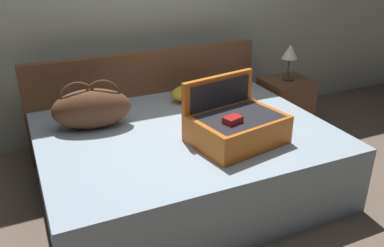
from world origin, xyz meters
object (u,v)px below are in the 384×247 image
bed (185,160)px  hard_case_large (236,125)px  duffel_bag (92,108)px  pillow_near_headboard (200,91)px  table_lamp (290,53)px  nightstand (285,106)px

bed → hard_case_large: (0.24, -0.31, 0.37)m
duffel_bag → pillow_near_headboard: size_ratio=1.17×
bed → duffel_bag: bearing=151.9°
hard_case_large → table_lamp: bearing=28.2°
hard_case_large → nightstand: size_ratio=1.24×
duffel_bag → nightstand: 1.97m
table_lamp → nightstand: bearing=153.4°
hard_case_large → nightstand: 1.43m
table_lamp → pillow_near_headboard: bearing=-176.8°
bed → hard_case_large: size_ratio=3.10×
bed → duffel_bag: duffel_bag is taller
hard_case_large → duffel_bag: size_ratio=1.11×
duffel_bag → pillow_near_headboard: (0.95, 0.18, -0.07)m
bed → table_lamp: 1.53m
nightstand → duffel_bag: bearing=-173.0°
duffel_bag → nightstand: duffel_bag is taller
nightstand → bed: bearing=-157.1°
hard_case_large → pillow_near_headboard: hard_case_large is taller
nightstand → table_lamp: 0.53m
duffel_bag → table_lamp: (1.91, 0.24, 0.14)m
nightstand → table_lamp: table_lamp is taller
bed → hard_case_large: bearing=-52.7°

